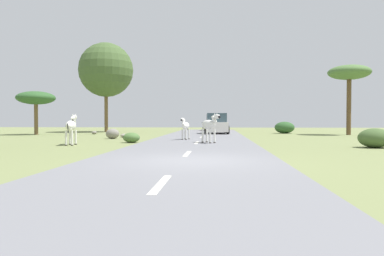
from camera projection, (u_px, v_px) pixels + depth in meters
ground_plane at (195, 162)px, 10.77m from camera, size 90.00×90.00×0.00m
road at (182, 161)px, 10.79m from camera, size 6.00×64.00×0.05m
lane_markings at (178, 164)px, 9.80m from camera, size 0.16×56.00×0.01m
zebra_0 at (185, 126)px, 21.79m from camera, size 0.56×1.43×1.36m
zebra_1 at (71, 126)px, 17.76m from camera, size 0.58×1.66×1.57m
zebra_2 at (209, 125)px, 18.65m from camera, size 1.15×1.43×1.55m
car_0 at (215, 123)px, 39.86m from camera, size 2.24×4.45×1.74m
car_1 at (216, 124)px, 31.00m from camera, size 2.18×4.42×1.74m
tree_1 at (36, 98)px, 29.68m from camera, size 3.10×3.10×3.58m
tree_2 at (349, 74)px, 29.20m from camera, size 3.35×3.35×5.67m
tree_3 at (106, 70)px, 35.85m from camera, size 5.38×5.38×8.88m
bush_0 at (375, 138)px, 16.12m from camera, size 1.45×1.31×0.87m
bush_1 at (285, 128)px, 32.49m from camera, size 1.76×1.59×1.06m
bush_2 at (131, 138)px, 19.58m from camera, size 0.92×0.83×0.55m
rock_0 at (113, 134)px, 23.53m from camera, size 0.87×0.79×0.66m
rock_1 at (124, 136)px, 25.13m from camera, size 0.49×0.39×0.26m
rock_3 at (94, 133)px, 30.72m from camera, size 0.45×0.46×0.27m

